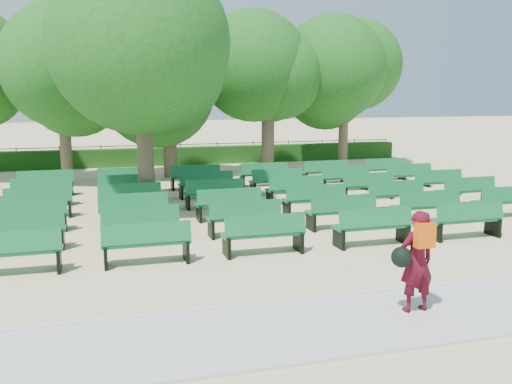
% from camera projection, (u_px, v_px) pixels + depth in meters
% --- Properties ---
extents(ground, '(120.00, 120.00, 0.00)m').
position_uv_depth(ground, '(222.00, 226.00, 16.10)').
color(ground, beige).
extents(paving, '(30.00, 2.20, 0.06)m').
position_uv_depth(paving, '(323.00, 327.00, 9.09)').
color(paving, beige).
rests_on(paving, ground).
extents(curb, '(30.00, 0.12, 0.10)m').
position_uv_depth(curb, '(298.00, 301.00, 10.17)').
color(curb, silver).
rests_on(curb, ground).
extents(hedge, '(26.00, 0.70, 0.90)m').
position_uv_depth(hedge, '(162.00, 156.00, 29.27)').
color(hedge, '#1A4B13').
rests_on(hedge, ground).
extents(fence, '(26.00, 0.10, 1.02)m').
position_uv_depth(fence, '(162.00, 164.00, 29.73)').
color(fence, black).
rests_on(fence, ground).
extents(tree_line, '(21.80, 6.80, 7.04)m').
position_uv_depth(tree_line, '(173.00, 176.00, 25.56)').
color(tree_line, '#1C5E1A').
rests_on(tree_line, ground).
extents(bench_array, '(1.92, 0.63, 1.21)m').
position_uv_depth(bench_array, '(222.00, 210.00, 17.69)').
color(bench_array, '#126833').
rests_on(bench_array, ground).
extents(tree_among, '(5.19, 5.19, 7.23)m').
position_uv_depth(tree_among, '(142.00, 54.00, 17.30)').
color(tree_among, brown).
rests_on(tree_among, ground).
extents(person, '(0.83, 0.50, 1.74)m').
position_uv_depth(person, '(416.00, 260.00, 9.52)').
color(person, '#460A17').
rests_on(person, ground).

